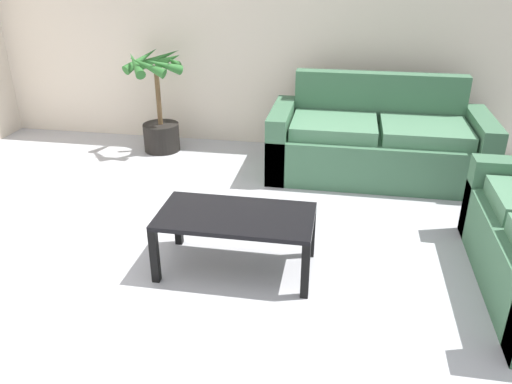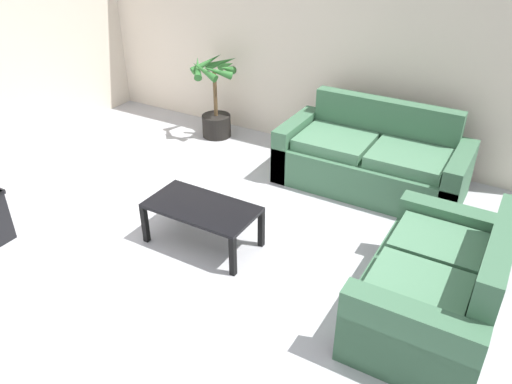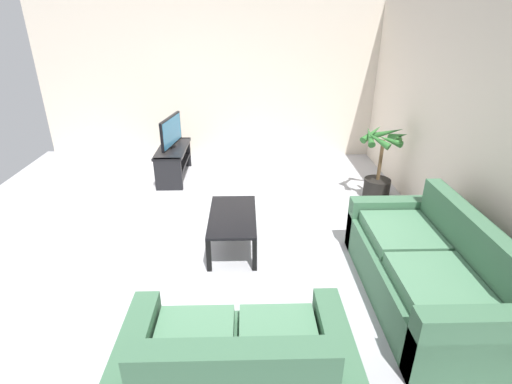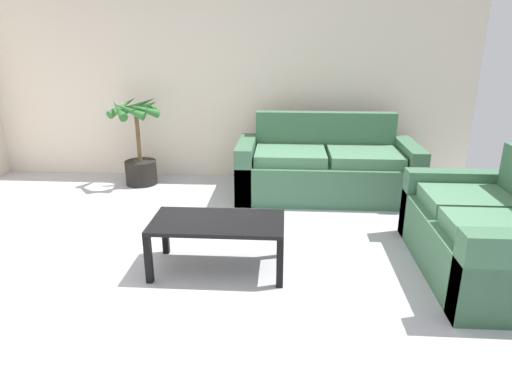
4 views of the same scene
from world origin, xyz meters
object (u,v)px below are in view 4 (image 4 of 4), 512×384
Objects in this scene: coffee_table at (218,227)px; potted_palm at (139,147)px; couch_main at (326,170)px; couch_loveseat at (489,237)px.

potted_palm is (-1.26, 2.08, 0.11)m from coffee_table.
couch_main is 1.96× the size of coffee_table.
couch_main and couch_loveseat have the same top height.
couch_main reaches higher than coffee_table.
couch_loveseat is 3.88m from potted_palm.
coffee_table is (-0.97, -1.81, 0.05)m from couch_main.
potted_palm is at bearing 148.91° from couch_loveseat.
potted_palm reaches higher than coffee_table.
couch_main is at bearing 122.23° from couch_loveseat.
couch_loveseat is at bearing 2.33° from coffee_table.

